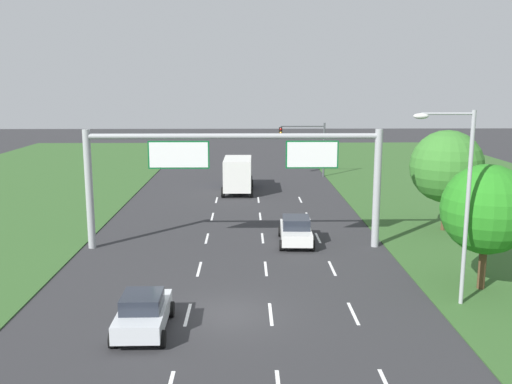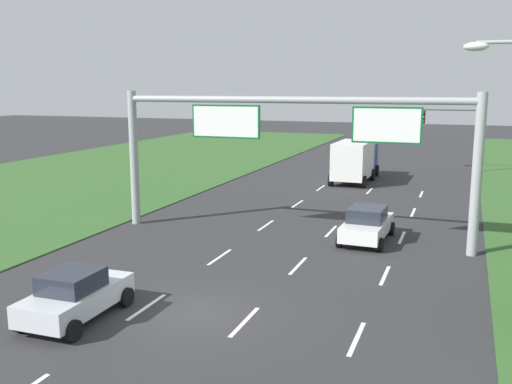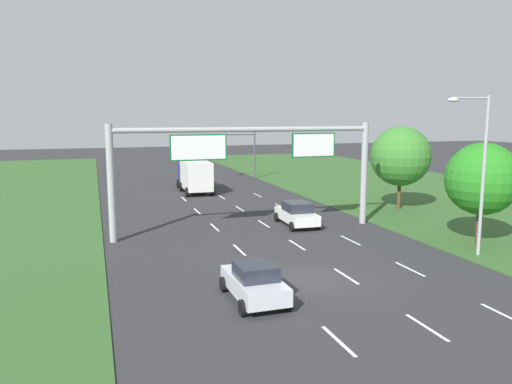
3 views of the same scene
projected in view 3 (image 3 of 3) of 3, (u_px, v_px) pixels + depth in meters
The scene contains 13 objects.
ground_plane at pixel (312, 280), 22.90m from camera, with size 200.00×200.00×0.00m, color #2D2D30.
grass_verge_right at pixel (506, 212), 38.71m from camera, with size 24.00×120.00×0.06m, color #335B28.
lane_dashes_inner_left at pixel (256, 265), 25.19m from camera, with size 0.14×44.40×0.01m.
lane_dashes_inner_right at pixel (319, 259), 26.26m from camera, with size 0.14×44.40×0.01m.
lane_dashes_slip at pixel (377, 253), 27.33m from camera, with size 0.14×44.40×0.01m.
car_near_red at pixel (297, 214), 34.06m from camera, with size 2.19×4.35×1.65m.
car_lead_silver at pixel (254, 282), 20.25m from camera, with size 2.10×3.93×1.60m.
box_truck at pixel (195, 175), 48.78m from camera, with size 2.77×7.19×3.12m.
sign_gantry at pixel (249, 156), 31.63m from camera, with size 17.24×0.44×7.00m.
traffic_light_mast at pixel (239, 146), 58.14m from camera, with size 4.76×0.49×5.60m.
street_lamp at pixel (478, 162), 25.96m from camera, with size 2.61×0.32×8.50m.
roadside_tree_near at pixel (482, 179), 28.49m from camera, with size 4.17×4.17×5.98m.
roadside_tree_mid at pixel (401, 156), 39.25m from camera, with size 4.71×4.71×6.65m.
Camera 3 is at (-9.26, -20.14, 7.51)m, focal length 35.00 mm.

